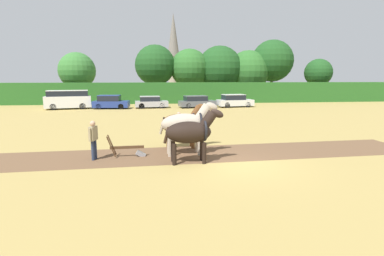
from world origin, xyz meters
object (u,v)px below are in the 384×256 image
at_px(farmer_beside_team, 179,124).
at_px(parked_car_left, 111,102).
at_px(tree_right, 272,61).
at_px(draft_horse_trail_left, 182,122).
at_px(tree_far_left, 77,71).
at_px(draft_horse_lead_left, 191,132).
at_px(tree_center_right, 248,71).
at_px(draft_horse_lead_right, 186,124).
at_px(parked_car_center, 197,102).
at_px(parked_van, 68,99).
at_px(church_spire, 174,51).
at_px(tree_center_left, 190,68).
at_px(parked_car_center_right, 235,101).
at_px(tree_left, 155,65).
at_px(tree_center, 220,68).
at_px(farmer_at_plow, 93,137).
at_px(parked_car_center_left, 151,102).
at_px(plow, 130,150).
at_px(tree_far_right, 318,73).

bearing_deg(farmer_beside_team, parked_car_left, 105.29).
bearing_deg(tree_right, draft_horse_trail_left, -118.13).
relative_size(tree_far_left, draft_horse_lead_left, 2.75).
bearing_deg(draft_horse_trail_left, tree_center_right, 65.09).
distance_m(draft_horse_lead_right, parked_car_center, 22.62).
bearing_deg(parked_van, parked_car_center, -12.06).
bearing_deg(church_spire, tree_right, -65.06).
bearing_deg(tree_center_left, parked_car_center_right, -70.79).
bearing_deg(draft_horse_lead_left, tree_left, 89.89).
distance_m(farmer_beside_team, parked_van, 22.05).
distance_m(parked_car_center, parked_car_center_right, 4.74).
bearing_deg(draft_horse_lead_right, tree_center, 73.09).
height_order(tree_left, parked_car_center, tree_left).
height_order(farmer_at_plow, farmer_beside_team, farmer_at_plow).
relative_size(draft_horse_trail_left, parked_car_left, 0.62).
bearing_deg(church_spire, farmer_at_plow, -96.46).
bearing_deg(tree_center_left, parked_car_center_left, -116.63).
distance_m(tree_far_left, farmer_beside_team, 32.11).
bearing_deg(draft_horse_lead_left, church_spire, 84.72).
bearing_deg(tree_far_left, parked_car_center, -32.54).
height_order(draft_horse_lead_right, farmer_at_plow, draft_horse_lead_right).
bearing_deg(tree_right, parked_van, -156.66).
xyz_separation_m(tree_left, church_spire, (4.82, 31.95, 4.97)).
bearing_deg(tree_center, plow, -108.37).
height_order(tree_right, parked_van, tree_right).
distance_m(tree_right, draft_horse_lead_left, 41.00).
xyz_separation_m(tree_far_left, farmer_at_plow, (8.69, -33.21, -3.58)).
relative_size(tree_far_right, parked_car_center_right, 1.45).
bearing_deg(tree_center_left, farmer_at_plow, -103.22).
bearing_deg(tree_left, draft_horse_trail_left, -87.66).
distance_m(farmer_at_plow, farmer_beside_team, 5.71).
relative_size(draft_horse_lead_right, parked_car_center_right, 0.62).
xyz_separation_m(draft_horse_lead_right, farmer_beside_team, (-0.08, 3.56, -0.53)).
bearing_deg(church_spire, parked_car_center_right, -83.70).
bearing_deg(parked_car_center_left, tree_left, 83.03).
relative_size(draft_horse_trail_left, parked_car_center, 0.56).
height_order(tree_far_left, tree_left, tree_left).
xyz_separation_m(tree_right, draft_horse_lead_right, (-17.98, -35.14, -4.87)).
relative_size(tree_far_left, tree_right, 0.74).
distance_m(tree_center_right, draft_horse_trail_left, 36.50).
bearing_deg(farmer_beside_team, parked_van, 117.02).
bearing_deg(farmer_at_plow, parked_car_left, 110.35).
distance_m(tree_far_right, parked_car_center_right, 20.68).
bearing_deg(parked_van, parked_car_center_right, -11.78).
xyz_separation_m(tree_center, parked_car_center, (-5.43, -12.45, -4.37)).
distance_m(draft_horse_trail_left, parked_car_center, 21.25).
distance_m(tree_far_right, draft_horse_lead_right, 42.12).
relative_size(tree_far_left, parked_car_center, 1.57).
bearing_deg(tree_center, tree_far_right, -4.36).
xyz_separation_m(draft_horse_lead_left, parked_car_left, (-6.74, 23.57, -0.57)).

